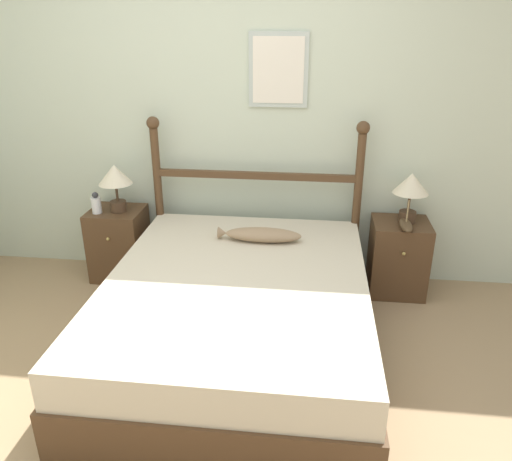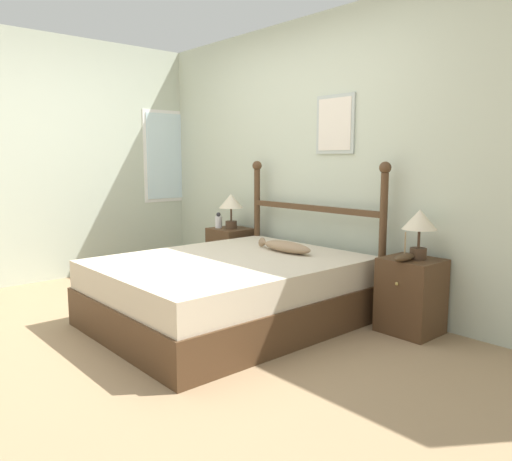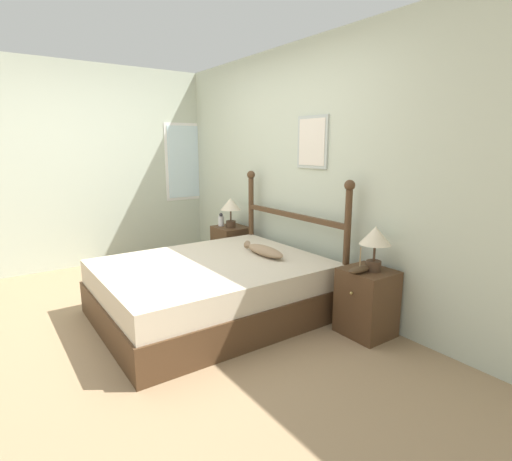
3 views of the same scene
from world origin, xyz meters
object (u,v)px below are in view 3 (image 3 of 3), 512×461
(bed, at_px, (212,289))
(nightstand_left, at_px, (231,248))
(nightstand_right, at_px, (367,302))
(table_lamp_right, at_px, (375,239))
(table_lamp_left, at_px, (231,206))
(model_boat, at_px, (360,269))
(fish_pillow, at_px, (264,251))
(bottle, at_px, (221,220))

(bed, distance_m, nightstand_left, 1.38)
(nightstand_right, distance_m, table_lamp_right, 0.54)
(table_lamp_left, relative_size, model_boat, 1.54)
(nightstand_right, bearing_deg, fish_pillow, -161.48)
(nightstand_left, bearing_deg, table_lamp_right, 0.41)
(bed, height_order, table_lamp_right, table_lamp_right)
(nightstand_right, relative_size, fish_pillow, 0.98)
(bottle, bearing_deg, table_lamp_left, 19.28)
(nightstand_right, height_order, bottle, bottle)
(table_lamp_left, distance_m, fish_pillow, 1.20)
(model_boat, relative_size, fish_pillow, 0.42)
(bed, xyz_separation_m, fish_pillow, (0.09, 0.53, 0.30))
(fish_pillow, bearing_deg, bottle, 168.49)
(nightstand_right, bearing_deg, table_lamp_right, 24.87)
(nightstand_left, xyz_separation_m, table_lamp_left, (0.04, -0.02, 0.54))
(table_lamp_left, relative_size, bottle, 2.21)
(bottle, xyz_separation_m, fish_pillow, (1.27, -0.26, -0.08))
(bed, xyz_separation_m, bottle, (-1.18, 0.79, 0.38))
(nightstand_left, height_order, model_boat, model_boat)
(bed, xyz_separation_m, nightstand_left, (-1.07, 0.86, 0.03))
(nightstand_left, xyz_separation_m, model_boat, (2.15, -0.12, 0.31))
(nightstand_right, relative_size, table_lamp_left, 1.53)
(table_lamp_right, height_order, bottle, table_lamp_right)
(table_lamp_right, relative_size, fish_pillow, 0.64)
(table_lamp_left, bearing_deg, bed, -39.18)
(nightstand_left, xyz_separation_m, fish_pillow, (1.16, -0.33, 0.28))
(bed, bearing_deg, bottle, 146.24)
(fish_pillow, bearing_deg, table_lamp_right, 18.74)
(nightstand_right, distance_m, model_boat, 0.33)
(nightstand_right, height_order, fish_pillow, fish_pillow)
(nightstand_left, relative_size, fish_pillow, 0.98)
(bottle, bearing_deg, table_lamp_right, 2.16)
(bed, relative_size, fish_pillow, 3.45)
(bottle, bearing_deg, model_boat, -1.16)
(nightstand_left, xyz_separation_m, bottle, (-0.11, -0.07, 0.35))
(bed, relative_size, nightstand_left, 3.52)
(nightstand_left, height_order, bottle, bottle)
(model_boat, bearing_deg, table_lamp_left, 177.34)
(bed, distance_m, table_lamp_right, 1.52)
(bed, bearing_deg, nightstand_left, 141.17)
(bed, bearing_deg, fish_pillow, 80.71)
(model_boat, bearing_deg, bed, -145.29)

